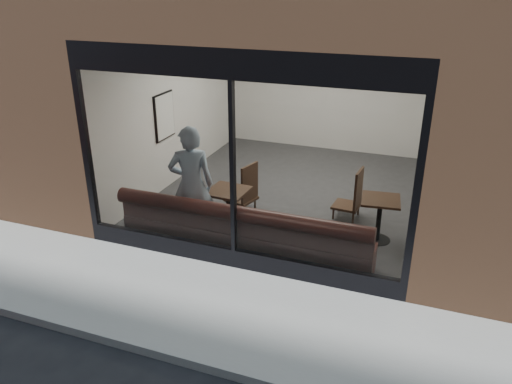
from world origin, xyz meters
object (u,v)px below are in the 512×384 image
(banquette, at_px, (244,241))
(cafe_chair_left, at_px, (241,199))
(person, at_px, (191,185))
(cafe_table_right, at_px, (381,200))
(cafe_chair_right, at_px, (346,206))
(cafe_table_left, at_px, (228,191))

(banquette, bearing_deg, cafe_chair_left, 113.59)
(person, xyz_separation_m, cafe_table_right, (2.87, 0.97, -0.23))
(cafe_chair_right, bearing_deg, person, 41.53)
(cafe_table_right, bearing_deg, cafe_chair_right, 133.77)
(banquette, height_order, person, person)
(banquette, height_order, cafe_table_left, cafe_table_left)
(cafe_chair_left, xyz_separation_m, cafe_chair_right, (1.88, 0.38, 0.00))
(cafe_chair_left, relative_size, cafe_chair_right, 1.04)
(banquette, height_order, cafe_chair_right, banquette)
(person, bearing_deg, cafe_table_right, 174.09)
(person, relative_size, cafe_chair_right, 4.25)
(cafe_table_left, xyz_separation_m, cafe_chair_right, (1.79, 1.20, -0.50))
(cafe_table_right, bearing_deg, cafe_table_left, -167.93)
(person, height_order, cafe_chair_right, person)
(banquette, distance_m, cafe_table_right, 2.28)
(banquette, height_order, cafe_table_right, cafe_table_right)
(cafe_table_left, distance_m, cafe_chair_right, 2.21)
(cafe_table_left, relative_size, cafe_table_right, 1.06)
(banquette, relative_size, cafe_chair_left, 8.43)
(cafe_table_left, height_order, cafe_table_right, cafe_table_left)
(banquette, bearing_deg, person, 169.71)
(banquette, bearing_deg, cafe_table_left, 130.44)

